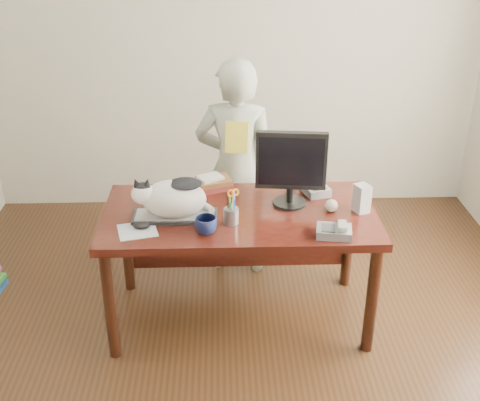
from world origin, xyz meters
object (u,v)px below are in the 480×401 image
(cat, at_px, (171,197))
(speaker, at_px, (362,198))
(monitor, at_px, (291,165))
(mouse, at_px, (141,226))
(baseball, at_px, (332,206))
(person, at_px, (236,169))
(desk, at_px, (239,227))
(pen_cup, at_px, (231,214))
(keyboard, at_px, (175,216))
(phone, at_px, (335,231))
(book_stack, at_px, (213,183))
(calculator, at_px, (315,189))
(coffee_mug, at_px, (206,225))

(cat, height_order, speaker, cat)
(monitor, height_order, mouse, monitor)
(speaker, xyz_separation_m, baseball, (-0.17, 0.01, -0.05))
(baseball, height_order, person, person)
(desk, bearing_deg, monitor, -0.39)
(desk, height_order, pen_cup, pen_cup)
(monitor, height_order, baseball, monitor)
(cat, relative_size, monitor, 1.01)
(keyboard, relative_size, phone, 2.31)
(book_stack, bearing_deg, calculator, -29.54)
(coffee_mug, bearing_deg, book_stack, 86.75)
(person, bearing_deg, cat, 69.75)
(mouse, distance_m, coffee_mug, 0.36)
(phone, distance_m, person, 1.03)
(pen_cup, xyz_separation_m, calculator, (0.53, 0.37, -0.03))
(coffee_mug, relative_size, speaker, 0.73)
(coffee_mug, xyz_separation_m, phone, (0.70, -0.05, -0.02))
(mouse, height_order, book_stack, book_stack)
(monitor, relative_size, calculator, 2.11)
(baseball, height_order, book_stack, book_stack)
(keyboard, relative_size, person, 0.32)
(pen_cup, height_order, baseball, pen_cup)
(desk, xyz_separation_m, cat, (-0.39, -0.15, 0.28))
(pen_cup, bearing_deg, person, 86.27)
(book_stack, bearing_deg, speaker, -43.27)
(cat, xyz_separation_m, phone, (0.89, -0.22, -0.11))
(keyboard, distance_m, coffee_mug, 0.25)
(speaker, height_order, calculator, speaker)
(desk, height_order, monitor, monitor)
(keyboard, relative_size, mouse, 4.55)
(speaker, bearing_deg, phone, -148.20)
(desk, height_order, calculator, calculator)
(monitor, bearing_deg, pen_cup, -142.56)
(person, bearing_deg, mouse, 64.64)
(pen_cup, bearing_deg, desk, 76.47)
(pen_cup, relative_size, baseball, 2.86)
(coffee_mug, distance_m, book_stack, 0.57)
(phone, bearing_deg, coffee_mug, -174.28)
(keyboard, distance_m, monitor, 0.73)
(phone, height_order, person, person)
(mouse, relative_size, speaker, 0.63)
(mouse, xyz_separation_m, person, (0.55, 0.79, -0.01))
(mouse, bearing_deg, speaker, -6.61)
(phone, distance_m, book_stack, 0.91)
(speaker, bearing_deg, mouse, 165.67)
(keyboard, distance_m, speaker, 1.08)
(mouse, height_order, person, person)
(book_stack, bearing_deg, desk, -78.95)
(monitor, xyz_separation_m, pen_cup, (-0.35, -0.21, -0.20))
(cat, xyz_separation_m, calculator, (0.86, 0.31, -0.11))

